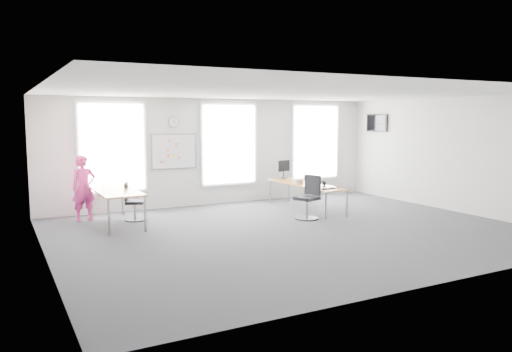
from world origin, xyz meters
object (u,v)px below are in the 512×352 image
desk_left (116,193)px  chair_right (309,200)px  person (84,188)px  keyboard (329,189)px  chair_left (132,204)px  monitor (284,168)px  desk_right (306,185)px  headphones (322,183)px

desk_left → chair_right: (4.30, -1.54, -0.28)m
person → keyboard: size_ratio=3.97×
chair_left → keyboard: size_ratio=2.35×
chair_left → person: bearing=81.6°
monitor → person: bearing=161.8°
chair_right → person: size_ratio=0.68×
desk_left → monitor: (5.00, 0.80, 0.28)m
person → monitor: bearing=-8.4°
keyboard → desk_left: bearing=145.0°
desk_right → chair_right: 1.31m
desk_right → monitor: bearing=88.0°
desk_left → chair_left: chair_left is taller
desk_left → monitor: size_ratio=4.13×
person → headphones: bearing=-24.7°
chair_right → headphones: chair_right is taller
desk_left → headphones: 5.22m
desk_left → monitor: bearing=9.1°
chair_right → chair_left: bearing=-133.4°
headphones → monitor: (-0.15, 1.68, 0.27)m
desk_right → monitor: 1.27m
desk_right → keyboard: 1.13m
keyboard → chair_left: bearing=140.5°
monitor → chair_left: bearing=168.8°
desk_right → desk_left: size_ratio=1.29×
desk_right → monitor: size_ratio=5.32×
desk_right → chair_left: 4.57m
keyboard → monitor: 2.36m
desk_left → chair_right: chair_right is taller
desk_left → person: 1.00m
desk_right → desk_left: 4.97m
chair_left → headphones: chair_left is taller
keyboard → headphones: size_ratio=2.01×
chair_right → headphones: bearing=109.1°
headphones → chair_right: bearing=-140.2°
person → monitor: (5.57, -0.01, 0.23)m
keyboard → monitor: (0.11, 2.34, 0.31)m
desk_right → keyboard: bearing=-93.3°
headphones → monitor: 1.71m
desk_left → chair_right: 4.57m
chair_right → headphones: size_ratio=5.40×
desk_left → chair_right: bearing=-19.7°
desk_left → monitor: 5.07m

